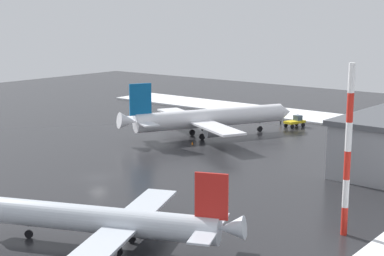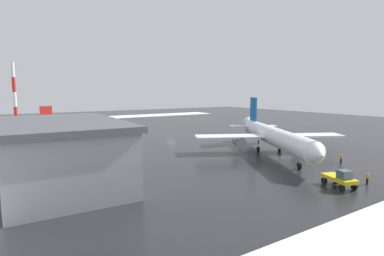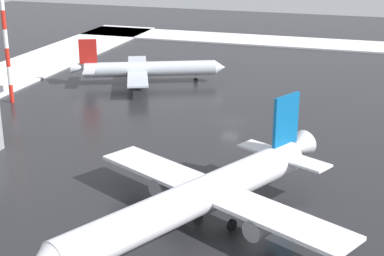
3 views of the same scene
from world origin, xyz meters
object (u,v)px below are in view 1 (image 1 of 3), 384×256
airplane_far_rear (207,118)px  pushback_tug (295,121)px  traffic_cone_near_nose (208,127)px  antenna_mast (348,151)px  ground_crew_beside_wing (225,121)px  traffic_cone_mid_line (192,143)px  ground_crew_mid_apron (281,120)px  airplane_parked_starboard (109,221)px

airplane_far_rear → pushback_tug: size_ratio=6.99×
traffic_cone_near_nose → antenna_mast: bearing=-129.0°
ground_crew_beside_wing → traffic_cone_mid_line: 20.66m
ground_crew_mid_apron → ground_crew_beside_wing: bearing=65.0°
airplane_far_rear → antenna_mast: (-32.89, -43.85, 5.73)m
ground_crew_beside_wing → airplane_far_rear: bearing=-119.5°
traffic_cone_near_nose → traffic_cone_mid_line: size_ratio=1.00×
ground_crew_beside_wing → pushback_tug: bearing=-18.0°
ground_crew_mid_apron → traffic_cone_mid_line: size_ratio=3.11×
airplane_far_rear → ground_crew_mid_apron: bearing=15.2°
airplane_parked_starboard → traffic_cone_near_nose: 65.96m
antenna_mast → airplane_far_rear: bearing=53.1°
traffic_cone_near_nose → traffic_cone_mid_line: bearing=-153.4°
pushback_tug → ground_crew_beside_wing: size_ratio=2.94×
airplane_far_rear → traffic_cone_near_nose: airplane_far_rear is taller
airplane_parked_starboard → antenna_mast: (18.65, -17.53, 6.54)m
airplane_far_rear → pushback_tug: (19.88, -8.74, -2.44)m
ground_crew_beside_wing → antenna_mast: size_ratio=0.09×
airplane_far_rear → pushback_tug: bearing=3.1°
ground_crew_beside_wing → traffic_cone_near_nose: ground_crew_beside_wing is taller
traffic_cone_near_nose → airplane_far_rear: bearing=-143.4°
ground_crew_mid_apron → antenna_mast: size_ratio=0.09×
ground_crew_beside_wing → traffic_cone_mid_line: ground_crew_beside_wing is taller
ground_crew_mid_apron → traffic_cone_near_nose: ground_crew_mid_apron is taller
airplane_far_rear → airplane_parked_starboard: size_ratio=1.25×
airplane_far_rear → traffic_cone_near_nose: bearing=63.5°
pushback_tug → traffic_cone_mid_line: size_ratio=9.15×
antenna_mast → traffic_cone_mid_line: antenna_mast is taller
antenna_mast → ground_crew_mid_apron: bearing=36.2°
ground_crew_mid_apron → ground_crew_beside_wing: (-9.08, 8.65, 0.00)m
pushback_tug → antenna_mast: size_ratio=0.27×
ground_crew_mid_apron → ground_crew_beside_wing: same height
airplane_parked_starboard → antenna_mast: 26.42m
airplane_far_rear → ground_crew_mid_apron: airplane_far_rear is taller
airplane_far_rear → ground_crew_mid_apron: 21.76m
airplane_parked_starboard → ground_crew_mid_apron: 75.94m
airplane_far_rear → traffic_cone_mid_line: airplane_far_rear is taller
airplane_parked_starboard → traffic_cone_near_nose: size_ratio=51.24×
ground_crew_mid_apron → airplane_parked_starboard: bearing=125.5°
traffic_cone_near_nose → pushback_tug: bearing=-45.5°
airplane_parked_starboard → ground_crew_beside_wing: size_ratio=16.48×
airplane_far_rear → traffic_cone_mid_line: (-7.55, -2.21, -3.45)m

